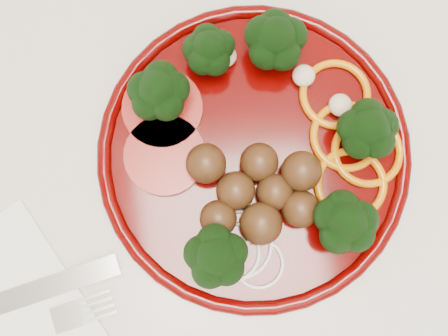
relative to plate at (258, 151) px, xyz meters
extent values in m
cube|color=silver|center=(0.03, -0.03, -0.49)|extent=(2.40, 0.60, 0.87)
cube|color=beige|center=(0.03, -0.03, -0.04)|extent=(2.40, 0.60, 0.03)
cylinder|color=#410101|center=(0.00, 0.00, -0.02)|extent=(0.30, 0.30, 0.01)
torus|color=#410101|center=(0.00, 0.00, -0.01)|extent=(0.30, 0.30, 0.01)
sphere|color=#482912|center=(-0.03, -0.03, 0.01)|extent=(0.04, 0.04, 0.04)
sphere|color=#482912|center=(-0.01, -0.07, 0.01)|extent=(0.04, 0.04, 0.04)
sphere|color=#482912|center=(-0.04, -0.06, 0.01)|extent=(0.04, 0.04, 0.04)
sphere|color=#482912|center=(0.04, -0.03, 0.01)|extent=(0.04, 0.04, 0.04)
sphere|color=#482912|center=(-0.05, -0.01, 0.01)|extent=(0.04, 0.04, 0.04)
sphere|color=#482912|center=(0.03, -0.06, 0.01)|extent=(0.04, 0.04, 0.04)
sphere|color=#482912|center=(0.00, -0.01, 0.01)|extent=(0.04, 0.04, 0.04)
sphere|color=#482912|center=(0.01, -0.04, 0.01)|extent=(0.04, 0.04, 0.04)
torus|color=#C96C07|center=(0.09, 0.00, -0.01)|extent=(0.07, 0.07, 0.01)
torus|color=#C96C07|center=(0.08, -0.04, -0.01)|extent=(0.07, 0.07, 0.01)
torus|color=#C96C07|center=(0.08, 0.05, -0.01)|extent=(0.07, 0.07, 0.01)
torus|color=#C96C07|center=(0.10, -0.01, -0.01)|extent=(0.07, 0.07, 0.01)
cylinder|color=#720A07|center=(-0.08, 0.05, -0.01)|extent=(0.08, 0.08, 0.01)
cylinder|color=#720A07|center=(-0.09, 0.01, -0.01)|extent=(0.08, 0.08, 0.01)
torus|color=beige|center=(-0.04, -0.09, -0.01)|extent=(0.06, 0.06, 0.00)
torus|color=beige|center=(-0.01, -0.10, -0.01)|extent=(0.05, 0.05, 0.00)
torus|color=beige|center=(-0.03, -0.08, -0.01)|extent=(0.07, 0.07, 0.00)
ellipsoid|color=#C6B793|center=(0.05, 0.07, 0.00)|extent=(0.02, 0.02, 0.02)
ellipsoid|color=#C6B793|center=(-0.02, 0.10, 0.00)|extent=(0.02, 0.02, 0.02)
ellipsoid|color=#C6B793|center=(0.08, 0.03, 0.00)|extent=(0.02, 0.02, 0.02)
cube|color=silver|center=(-0.21, -0.10, -0.02)|extent=(0.13, 0.04, 0.00)
cube|color=silver|center=(-0.19, -0.13, -0.02)|extent=(0.03, 0.03, 0.00)
cube|color=silver|center=(-0.16, -0.13, -0.02)|extent=(0.03, 0.01, 0.00)
cube|color=silver|center=(-0.17, -0.13, -0.02)|extent=(0.03, 0.01, 0.00)
cube|color=silver|center=(-0.17, -0.12, -0.02)|extent=(0.03, 0.01, 0.00)
cube|color=silver|center=(-0.17, -0.11, -0.02)|extent=(0.03, 0.01, 0.00)
camera|label=1|loc=(-0.04, -0.08, 0.52)|focal=45.00mm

